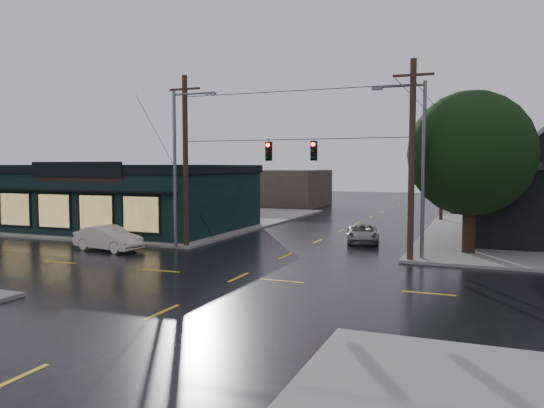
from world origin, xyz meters
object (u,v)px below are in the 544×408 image
at_px(utility_pole_nw, 187,248).
at_px(sedan_cream, 108,238).
at_px(suv_silver, 363,233).
at_px(utility_pole_ne, 410,262).
at_px(corner_tree, 471,154).

distance_m(utility_pole_nw, sedan_cream, 4.51).
height_order(sedan_cream, suv_silver, sedan_cream).
bearing_deg(utility_pole_nw, utility_pole_ne, 0.00).
bearing_deg(corner_tree, utility_pole_ne, -127.47).
bearing_deg(utility_pole_nw, suv_silver, 32.94).
xyz_separation_m(sedan_cream, suv_silver, (12.95, 8.59, -0.13)).
xyz_separation_m(utility_pole_ne, sedan_cream, (-16.65, -2.56, 0.71)).
distance_m(utility_pole_nw, utility_pole_ne, 13.00).
height_order(corner_tree, utility_pole_ne, corner_tree).
distance_m(corner_tree, utility_pole_nw, 17.00).
xyz_separation_m(corner_tree, utility_pole_nw, (-15.69, -3.51, -5.52)).
distance_m(corner_tree, utility_pole_ne, 7.07).
relative_size(utility_pole_nw, suv_silver, 2.43).
height_order(corner_tree, utility_pole_nw, corner_tree).
height_order(utility_pole_ne, suv_silver, utility_pole_ne).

